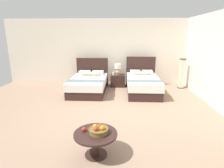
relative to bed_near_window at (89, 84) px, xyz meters
The scene contains 12 objects.
ground_plane 2.06m from the bed_near_window, 60.07° to the right, with size 9.63×9.88×0.02m, color #9C7C65.
wall_back 2.02m from the bed_near_window, 53.51° to the left, with size 9.63×0.12×2.78m, color silver.
wall_side_right 4.39m from the bed_near_window, 18.72° to the right, with size 0.12×5.48×2.78m, color silver.
bed_near_window is the anchor object (origin of this frame).
bed_near_corner 2.03m from the bed_near_window, ahead, with size 1.20×2.08×1.24m.
nightstand 1.35m from the bed_near_window, 36.30° to the left, with size 0.59×0.48×0.50m.
table_lamp 1.44m from the bed_near_window, 36.98° to the left, with size 0.26×0.26×0.46m.
vase 1.22m from the bed_near_window, 39.82° to the left, with size 0.11×0.11×0.14m.
coffee_table 3.91m from the bed_near_window, 78.48° to the right, with size 0.77×0.77×0.44m.
fruit_bowl 3.92m from the bed_near_window, 77.69° to the right, with size 0.35×0.35×0.16m.
loose_apple 3.83m from the bed_near_window, 81.46° to the right, with size 0.08×0.08×0.08m.
floor_lamp_corner 3.75m from the bed_near_window, 10.53° to the left, with size 0.22×0.22×1.20m.
Camera 1 is at (0.19, -4.91, 2.08)m, focal length 29.35 mm.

